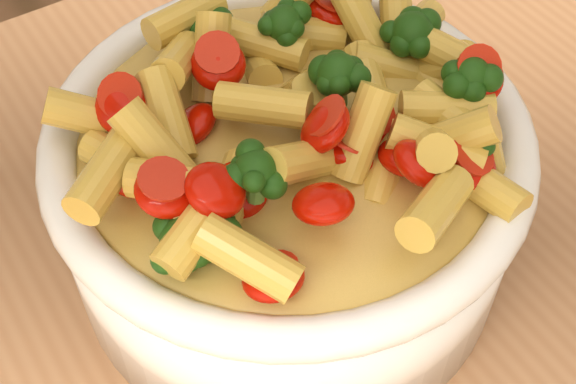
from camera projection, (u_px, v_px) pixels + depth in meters
serving_bowl at (288, 190)px, 0.48m from camera, size 0.28×0.28×0.12m
pasta_salad at (288, 102)px, 0.42m from camera, size 0.22×0.22×0.05m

